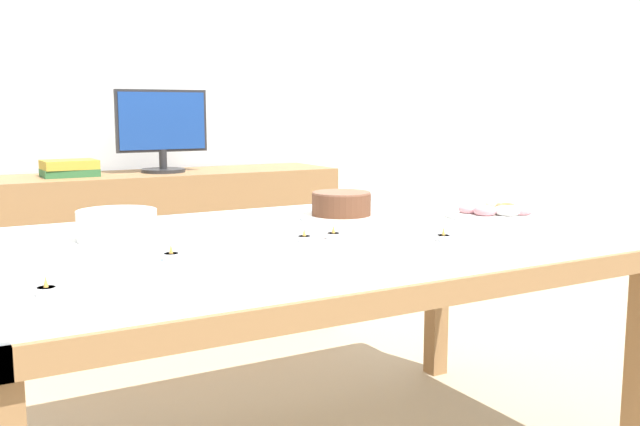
# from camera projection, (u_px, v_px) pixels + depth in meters

# --- Properties ---
(wall_back) EXTENTS (8.00, 0.10, 2.60)m
(wall_back) POSITION_uv_depth(u_px,v_px,m) (133.00, 64.00, 3.46)
(wall_back) COLOR silver
(wall_back) RESTS_ON ground
(dining_table) EXTENTS (1.85, 1.07, 0.74)m
(dining_table) POSITION_uv_depth(u_px,v_px,m) (308.00, 258.00, 2.04)
(dining_table) COLOR silver
(dining_table) RESTS_ON ground
(sideboard) EXTENTS (1.71, 0.44, 0.79)m
(sideboard) POSITION_uv_depth(u_px,v_px,m) (158.00, 257.00, 3.33)
(sideboard) COLOR olive
(sideboard) RESTS_ON ground
(computer_monitor) EXTENTS (0.42, 0.20, 0.38)m
(computer_monitor) POSITION_uv_depth(u_px,v_px,m) (162.00, 131.00, 3.27)
(computer_monitor) COLOR #262628
(computer_monitor) RESTS_ON sideboard
(book_stack) EXTENTS (0.23, 0.18, 0.07)m
(book_stack) POSITION_uv_depth(u_px,v_px,m) (69.00, 168.00, 3.09)
(book_stack) COLOR #2D6638
(book_stack) RESTS_ON sideboard
(cake_chocolate_round) EXTENTS (0.27, 0.27, 0.09)m
(cake_chocolate_round) POSITION_uv_depth(u_px,v_px,m) (341.00, 207.00, 2.27)
(cake_chocolate_round) COLOR white
(cake_chocolate_round) RESTS_ON dining_table
(pastry_platter) EXTENTS (0.31, 0.31, 0.04)m
(pastry_platter) POSITION_uv_depth(u_px,v_px,m) (494.00, 212.00, 2.31)
(pastry_platter) COLOR white
(pastry_platter) RESTS_ON dining_table
(plate_stack) EXTENTS (0.21, 0.21, 0.08)m
(plate_stack) POSITION_uv_depth(u_px,v_px,m) (117.00, 225.00, 1.90)
(plate_stack) COLOR white
(plate_stack) RESTS_ON dining_table
(tealight_left_edge) EXTENTS (0.04, 0.04, 0.04)m
(tealight_left_edge) POSITION_uv_depth(u_px,v_px,m) (333.00, 235.00, 1.92)
(tealight_left_edge) COLOR silver
(tealight_left_edge) RESTS_ON dining_table
(tealight_centre) EXTENTS (0.04, 0.04, 0.04)m
(tealight_centre) POSITION_uv_depth(u_px,v_px,m) (171.00, 256.00, 1.65)
(tealight_centre) COLOR silver
(tealight_centre) RESTS_ON dining_table
(tealight_near_front) EXTENTS (0.04, 0.04, 0.04)m
(tealight_near_front) POSITION_uv_depth(u_px,v_px,m) (443.00, 237.00, 1.89)
(tealight_near_front) COLOR silver
(tealight_near_front) RESTS_ON dining_table
(tealight_near_cakes) EXTENTS (0.04, 0.04, 0.04)m
(tealight_near_cakes) POSITION_uv_depth(u_px,v_px,m) (304.00, 238.00, 1.87)
(tealight_near_cakes) COLOR silver
(tealight_near_cakes) RESTS_ON dining_table
(tealight_right_edge) EXTENTS (0.04, 0.04, 0.04)m
(tealight_right_edge) POSITION_uv_depth(u_px,v_px,m) (46.00, 290.00, 1.34)
(tealight_right_edge) COLOR silver
(tealight_right_edge) RESTS_ON dining_table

